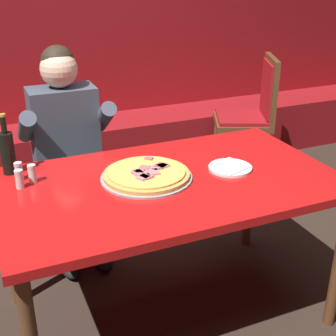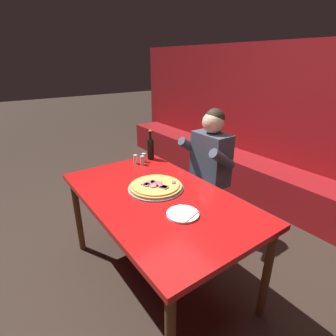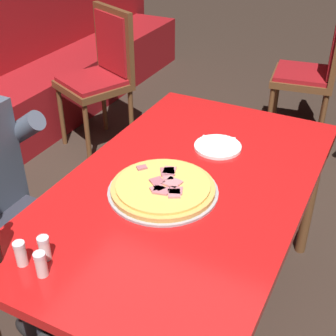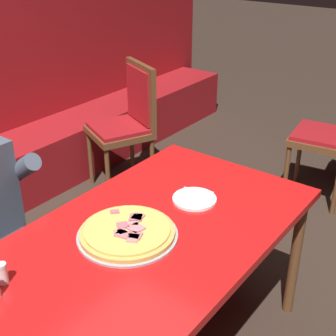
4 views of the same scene
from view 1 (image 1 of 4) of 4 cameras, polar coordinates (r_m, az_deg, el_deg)
name	(u,v)px [view 1 (image 1 of 4)]	position (r m, az deg, el deg)	size (l,w,h in m)	color
ground_plane	(169,312)	(2.58, 0.10, -17.11)	(24.00, 24.00, 0.00)	#33261E
booth_wall_panel	(66,58)	(4.11, -12.37, 12.97)	(6.80, 0.16, 1.90)	maroon
booth_bench	(81,151)	(4.01, -10.53, 2.07)	(6.46, 0.48, 0.46)	maroon
main_dining_table	(169,194)	(2.19, 0.11, -3.16)	(1.56, 0.91, 0.77)	brown
pizza	(147,175)	(2.16, -2.62, -0.82)	(0.43, 0.43, 0.05)	#9E9EA3
plate_white_paper	(230,167)	(2.28, 7.59, 0.06)	(0.21, 0.21, 0.02)	white
beer_bottle	(7,151)	(2.30, -18.98, 1.93)	(0.07, 0.07, 0.29)	black
shaker_black_pepper	(19,172)	(2.24, -17.71, -0.48)	(0.04, 0.04, 0.09)	silver
shaker_oregano	(32,174)	(2.20, -16.21, -0.76)	(0.04, 0.04, 0.09)	silver
shaker_parmesan	(19,180)	(2.16, -17.65, -1.40)	(0.04, 0.04, 0.09)	silver
diner_seated_blue_shirt	(69,147)	(2.77, -11.99, 2.47)	(0.53, 0.53, 1.27)	black
dining_chair_by_booth	(253,110)	(3.84, 10.34, 6.95)	(0.58, 0.58, 1.02)	brown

